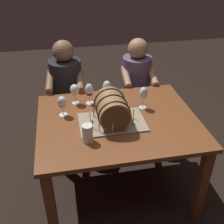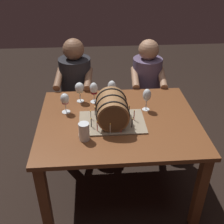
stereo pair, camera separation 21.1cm
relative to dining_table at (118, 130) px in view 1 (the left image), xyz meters
The scene contains 11 objects.
ground_plane 0.65m from the dining_table, ahead, with size 8.00×8.00×0.00m, color black.
dining_table is the anchor object (origin of this frame).
barrel_cake 0.23m from the dining_table, 143.19° to the right, with size 0.51×0.34×0.25m.
wine_glass_amber 0.39m from the dining_table, 95.49° to the left, with size 0.07×0.07×0.19m.
wine_glass_white 0.50m from the dining_table, 134.37° to the left, with size 0.08×0.08×0.18m.
wine_glass_empty 0.37m from the dining_table, 28.99° to the left, with size 0.07×0.07×0.19m.
wine_glass_red 0.42m from the dining_table, 122.46° to the left, with size 0.07×0.07×0.19m.
wine_glass_rose 0.50m from the dining_table, 161.29° to the left, with size 0.07×0.07×0.17m.
beer_pint 0.39m from the dining_table, 138.70° to the right, with size 0.08×0.08×0.14m.
person_seated_left 0.88m from the dining_table, 115.25° to the left, with size 0.38×0.48×1.17m.
person_seated_right 0.88m from the dining_table, 64.77° to the left, with size 0.36×0.46×1.15m.
Camera 1 is at (-0.40, -1.80, 1.98)m, focal length 44.32 mm.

